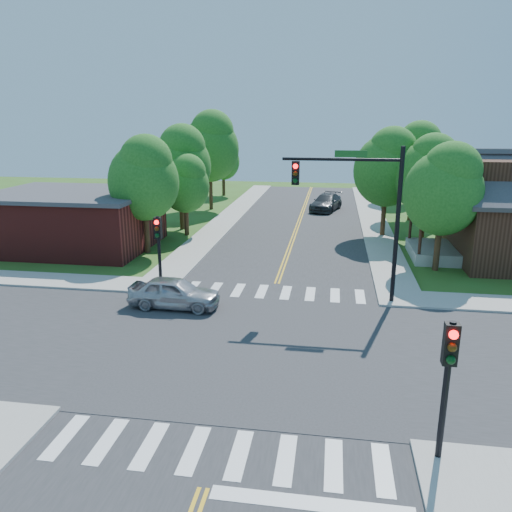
% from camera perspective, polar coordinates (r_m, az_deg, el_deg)
% --- Properties ---
extents(ground, '(100.00, 100.00, 0.00)m').
position_cam_1_polar(ground, '(19.11, -0.22, -10.47)').
color(ground, '#35551A').
rests_on(ground, ground).
extents(road_ns, '(10.00, 90.00, 0.04)m').
position_cam_1_polar(road_ns, '(19.10, -0.22, -10.41)').
color(road_ns, '#2D2D30').
rests_on(road_ns, ground).
extents(road_ew, '(90.00, 10.00, 0.04)m').
position_cam_1_polar(road_ew, '(19.10, -0.22, -10.40)').
color(road_ew, '#2D2D30').
rests_on(road_ew, ground).
extents(intersection_patch, '(10.20, 10.20, 0.06)m').
position_cam_1_polar(intersection_patch, '(19.11, -0.22, -10.47)').
color(intersection_patch, '#2D2D30').
rests_on(intersection_patch, ground).
extents(sidewalk_nw, '(40.00, 40.00, 0.14)m').
position_cam_1_polar(sidewalk_nw, '(38.55, -20.14, 2.15)').
color(sidewalk_nw, '#9E9B93').
rests_on(sidewalk_nw, ground).
extents(crosswalk_north, '(8.85, 2.00, 0.01)m').
position_cam_1_polar(crosswalk_north, '(24.76, 2.05, -4.13)').
color(crosswalk_north, white).
rests_on(crosswalk_north, ground).
extents(crosswalk_south, '(8.85, 2.00, 0.01)m').
position_cam_1_polar(crosswalk_south, '(13.88, -4.55, -21.44)').
color(crosswalk_south, white).
rests_on(crosswalk_south, ground).
extents(centerline, '(0.30, 90.00, 0.01)m').
position_cam_1_polar(centerline, '(19.09, -0.22, -10.34)').
color(centerline, yellow).
rests_on(centerline, ground).
extents(stop_bar, '(4.60, 0.45, 0.09)m').
position_cam_1_polar(stop_bar, '(12.57, 6.27, -26.42)').
color(stop_bar, white).
rests_on(stop_bar, ground).
extents(signal_mast_ne, '(5.30, 0.42, 7.20)m').
position_cam_1_polar(signal_mast_ne, '(22.85, 11.83, 6.34)').
color(signal_mast_ne, black).
rests_on(signal_mast_ne, ground).
extents(signal_pole_se, '(0.34, 0.42, 3.80)m').
position_cam_1_polar(signal_pole_se, '(13.02, 21.13, -11.66)').
color(signal_pole_se, black).
rests_on(signal_pole_se, ground).
extents(signal_pole_nw, '(0.34, 0.42, 3.80)m').
position_cam_1_polar(signal_pole_nw, '(24.69, -11.09, 1.87)').
color(signal_pole_nw, black).
rests_on(signal_pole_nw, ground).
extents(building_nw, '(10.40, 8.40, 3.73)m').
position_cam_1_polar(building_nw, '(35.18, -20.12, 3.96)').
color(building_nw, maroon).
rests_on(building_nw, ground).
extents(tree_e_a, '(4.24, 4.03, 7.21)m').
position_cam_1_polar(tree_e_a, '(29.17, 20.81, 7.35)').
color(tree_e_a, '#382314').
rests_on(tree_e_a, ground).
extents(tree_e_b, '(4.38, 4.16, 7.45)m').
position_cam_1_polar(tree_e_b, '(35.52, 19.12, 9.06)').
color(tree_e_b, '#382314').
rests_on(tree_e_b, ground).
extents(tree_e_c, '(4.81, 4.57, 8.18)m').
position_cam_1_polar(tree_e_c, '(43.49, 17.77, 10.86)').
color(tree_e_c, '#382314').
rests_on(tree_e_c, ground).
extents(tree_e_d, '(4.11, 3.90, 6.99)m').
position_cam_1_polar(tree_e_d, '(52.77, 16.07, 10.84)').
color(tree_e_d, '#382314').
rests_on(tree_e_d, ground).
extents(tree_w_a, '(4.39, 4.17, 7.46)m').
position_cam_1_polar(tree_w_a, '(31.83, -12.65, 8.88)').
color(tree_w_a, '#382314').
rests_on(tree_w_a, ground).
extents(tree_w_b, '(4.70, 4.46, 7.99)m').
position_cam_1_polar(tree_w_b, '(38.38, -8.63, 10.68)').
color(tree_w_b, '#382314').
rests_on(tree_w_b, ground).
extents(tree_w_c, '(5.36, 5.09, 9.12)m').
position_cam_1_polar(tree_w_c, '(46.79, -5.23, 12.56)').
color(tree_w_c, '#382314').
rests_on(tree_w_c, ground).
extents(tree_w_d, '(3.58, 3.40, 6.09)m').
position_cam_1_polar(tree_w_d, '(55.49, -3.70, 10.99)').
color(tree_w_d, '#382314').
rests_on(tree_w_d, ground).
extents(tree_house, '(4.61, 4.38, 7.84)m').
position_cam_1_polar(tree_house, '(36.66, 14.87, 9.98)').
color(tree_house, '#382314').
rests_on(tree_house, ground).
extents(tree_bldg, '(3.49, 3.32, 5.93)m').
position_cam_1_polar(tree_bldg, '(36.46, -8.02, 8.33)').
color(tree_bldg, '#382314').
rests_on(tree_bldg, ground).
extents(car_silver, '(1.94, 4.24, 1.41)m').
position_cam_1_polar(car_silver, '(22.92, -9.31, -4.23)').
color(car_silver, '#B0B2B8').
rests_on(car_silver, ground).
extents(car_dgrey, '(4.59, 6.15, 1.49)m').
position_cam_1_polar(car_dgrey, '(46.91, 8.02, 6.05)').
color(car_dgrey, '#333538').
rests_on(car_dgrey, ground).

